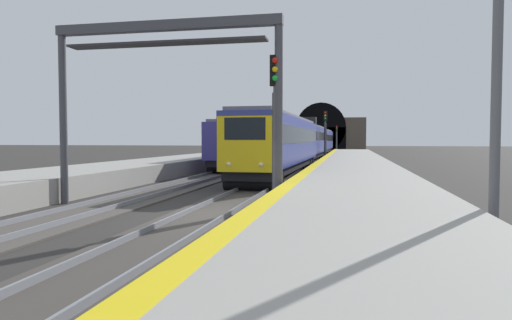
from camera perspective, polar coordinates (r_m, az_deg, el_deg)
ground_plane at (r=14.78m, az=-5.96°, el=-7.00°), size 320.00×320.00×0.00m
platform_right at (r=14.04m, az=12.62°, el=-5.55°), size 112.00×4.95×0.98m
platform_right_edge_strip at (r=14.11m, az=3.55°, el=-3.44°), size 112.00×0.50×0.01m
track_main_line at (r=14.77m, az=-5.97°, el=-6.84°), size 160.00×2.68×0.21m
track_adjacent_line at (r=16.55m, az=-20.31°, el=-5.97°), size 160.00×2.90×0.21m
train_main_approaching at (r=50.53m, az=6.54°, el=2.37°), size 60.97×3.13×4.87m
train_adjacent_platform at (r=51.04m, az=1.75°, el=2.34°), size 40.79×3.27×4.75m
railway_signal_near at (r=15.85m, az=2.45°, el=5.36°), size 0.39×0.38×5.34m
railway_signal_mid at (r=48.96m, az=8.61°, el=3.54°), size 0.39×0.38×5.46m
railway_signal_far at (r=93.59m, az=10.00°, el=2.99°), size 0.39×0.38×5.26m
overhead_signal_gantry at (r=17.14m, az=-11.23°, el=11.35°), size 0.70×8.55×6.71m
tunnel_portal at (r=109.19m, az=8.10°, el=3.25°), size 3.07×20.57×11.52m
catenary_mast_near at (r=11.51m, az=27.61°, el=10.19°), size 0.22×2.11×7.86m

